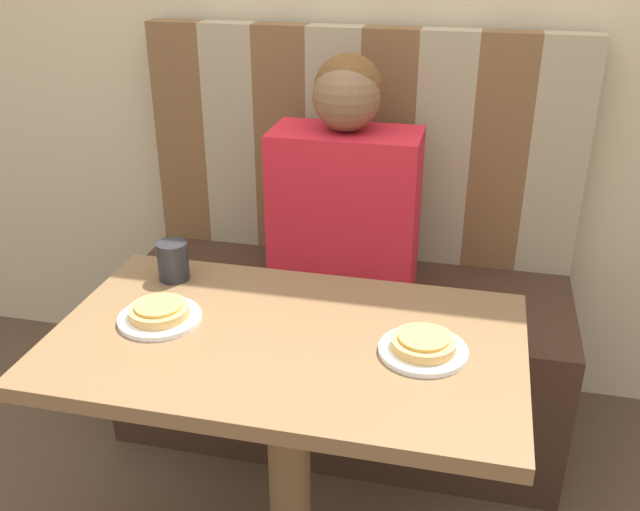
% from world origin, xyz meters
% --- Properties ---
extents(booth_seat, '(1.36, 0.58, 0.50)m').
position_xyz_m(booth_seat, '(0.00, 0.64, 0.25)').
color(booth_seat, '#382319').
rests_on(booth_seat, ground_plane).
extents(booth_backrest, '(1.36, 0.08, 0.73)m').
position_xyz_m(booth_backrest, '(0.00, 0.89, 0.86)').
color(booth_backrest, brown).
rests_on(booth_backrest, booth_seat).
extents(dining_table, '(1.01, 0.61, 0.70)m').
position_xyz_m(dining_table, '(0.00, 0.00, 0.60)').
color(dining_table, brown).
rests_on(dining_table, ground_plane).
extents(person, '(0.42, 0.23, 0.69)m').
position_xyz_m(person, '(0.00, 0.64, 0.82)').
color(person, red).
rests_on(person, booth_seat).
extents(plate_left, '(0.18, 0.18, 0.01)m').
position_xyz_m(plate_left, '(-0.29, 0.00, 0.71)').
color(plate_left, white).
rests_on(plate_left, dining_table).
extents(plate_right, '(0.18, 0.18, 0.01)m').
position_xyz_m(plate_right, '(0.29, 0.00, 0.71)').
color(plate_right, white).
rests_on(plate_right, dining_table).
extents(pizza_left, '(0.13, 0.13, 0.03)m').
position_xyz_m(pizza_left, '(-0.29, 0.00, 0.73)').
color(pizza_left, tan).
rests_on(pizza_left, plate_left).
extents(pizza_right, '(0.13, 0.13, 0.03)m').
position_xyz_m(pizza_right, '(0.29, 0.00, 0.73)').
color(pizza_right, tan).
rests_on(pizza_right, plate_right).
extents(drinking_cup, '(0.08, 0.08, 0.10)m').
position_xyz_m(drinking_cup, '(-0.34, 0.20, 0.75)').
color(drinking_cup, '#232328').
rests_on(drinking_cup, dining_table).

